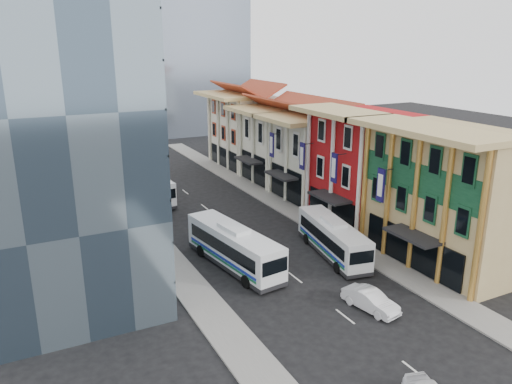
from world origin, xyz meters
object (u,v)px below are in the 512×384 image
office_tower (45,95)px  bus_left_near (234,246)px  bus_right (333,237)px  bus_left_far (147,186)px  sedan_right (371,300)px  shophouse_tan (451,197)px

office_tower → bus_left_near: 19.83m
bus_right → bus_left_far: bearing=123.8°
office_tower → bus_right: 27.48m
sedan_right → bus_left_near: bearing=106.3°
bus_left_near → bus_right: size_ratio=1.10×
shophouse_tan → bus_right: size_ratio=1.29×
shophouse_tan → sedan_right: 13.48m
bus_left_far → bus_right: size_ratio=1.06×
shophouse_tan → office_tower: office_tower is taller
bus_right → sedan_right: bearing=-99.3°
bus_right → office_tower: bearing=168.8°
bus_right → shophouse_tan: bearing=-22.9°
bus_left_far → shophouse_tan: bearing=-64.7°
shophouse_tan → sedan_right: bearing=-161.2°
bus_left_near → sedan_right: 12.83m
bus_left_far → sedan_right: bearing=-85.0°
office_tower → sedan_right: 29.97m
bus_right → sedan_right: size_ratio=2.40×
shophouse_tan → sedan_right: shophouse_tan is taller
bus_left_near → bus_right: (9.19, -1.88, -0.17)m
shophouse_tan → sedan_right: size_ratio=3.09×
shophouse_tan → bus_left_near: shophouse_tan is taller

